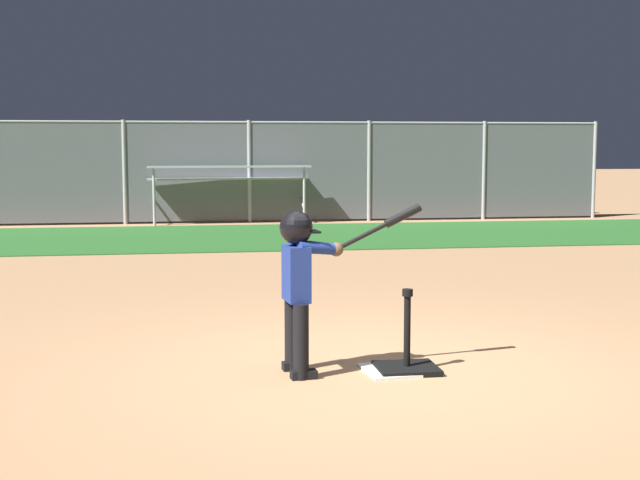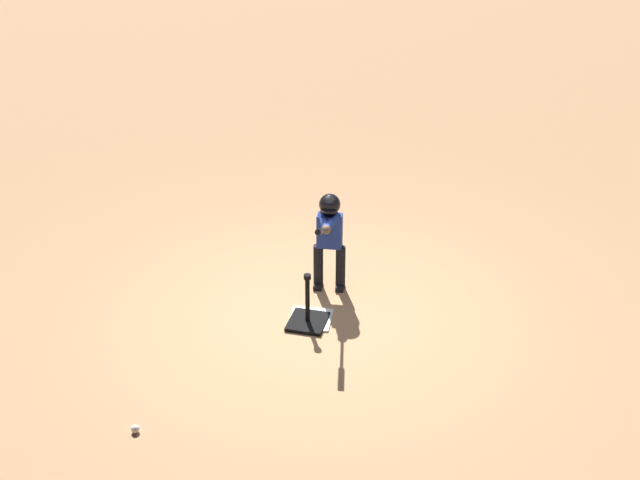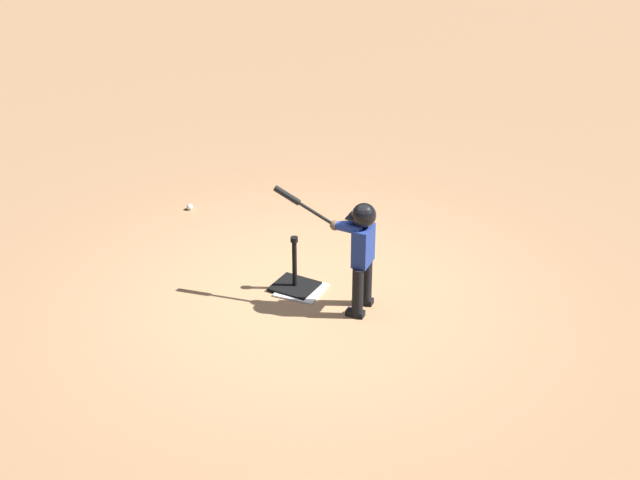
% 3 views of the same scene
% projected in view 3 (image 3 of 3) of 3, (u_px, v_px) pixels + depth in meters
% --- Properties ---
extents(ground_plane, '(90.00, 90.00, 0.00)m').
position_uv_depth(ground_plane, '(307.00, 295.00, 9.05)').
color(ground_plane, '#AD7F56').
extents(home_plate, '(0.48, 0.48, 0.02)m').
position_uv_depth(home_plate, '(301.00, 290.00, 9.13)').
color(home_plate, white).
rests_on(home_plate, ground_plane).
extents(batting_tee, '(0.43, 0.39, 0.59)m').
position_uv_depth(batting_tee, '(295.00, 282.00, 9.14)').
color(batting_tee, black).
rests_on(batting_tee, ground_plane).
extents(batter_child, '(1.04, 0.37, 1.19)m').
position_uv_depth(batter_child, '(360.00, 243.00, 8.48)').
color(batter_child, black).
rests_on(batter_child, ground_plane).
extents(baseball, '(0.07, 0.07, 0.07)m').
position_uv_depth(baseball, '(190.00, 207.00, 10.84)').
color(baseball, white).
rests_on(baseball, ground_plane).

